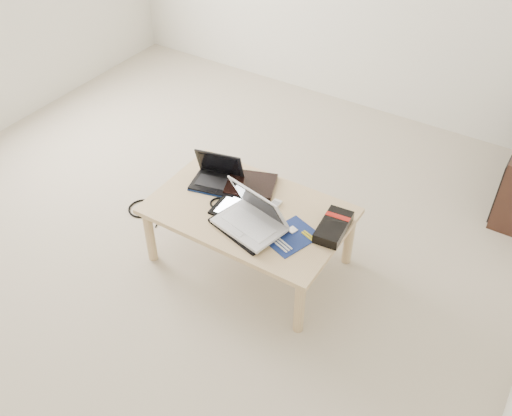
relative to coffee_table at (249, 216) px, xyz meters
The scene contains 13 objects.
ground 0.57m from the coffee_table, behind, with size 4.00×4.00×0.00m, color #B7A894.
coffee_table is the anchor object (origin of this frame).
book 0.21m from the coffee_table, 119.13° to the left, with size 0.34×0.31×0.03m.
netbook 0.32m from the coffee_table, 160.43° to the left, with size 0.32×0.27×0.20m.
tablet 0.08m from the coffee_table, 136.14° to the right, with size 0.28×0.22×0.01m.
remote 0.13m from the coffee_table, 17.43° to the left, with size 0.05×0.22×0.02m.
neoprene_sleeve 0.16m from the coffee_table, 58.72° to the right, with size 0.36×0.26×0.02m, color black.
white_laptop 0.19m from the coffee_table, 50.13° to the right, with size 0.40×0.32×0.24m.
motherboard 0.32m from the coffee_table, 13.16° to the right, with size 0.29×0.32×0.01m.
gpu_box 0.49m from the coffee_table, 10.39° to the left, with size 0.16×0.28×0.06m.
cable_coil 0.19m from the coffee_table, 162.40° to the right, with size 0.10×0.10×0.01m, color black.
floor_cable_coil 0.92m from the coffee_table, behind, with size 0.19×0.19×0.01m, color black.
floor_cable_trail 0.80m from the coffee_table, behind, with size 0.01×0.01×0.38m, color black.
Camera 1 is at (1.76, -2.07, 2.48)m, focal length 40.00 mm.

